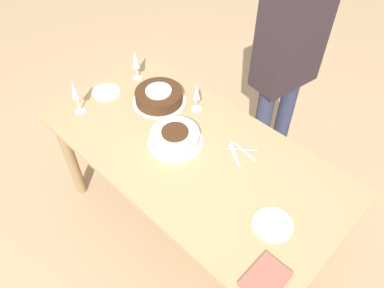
{
  "coord_description": "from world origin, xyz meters",
  "views": [
    {
      "loc": [
        -0.94,
        0.97,
        2.28
      ],
      "look_at": [
        0.0,
        0.0,
        0.81
      ],
      "focal_mm": 35.0,
      "sensor_mm": 36.0,
      "label": 1
    }
  ],
  "objects": [
    {
      "name": "ground_plane",
      "position": [
        0.0,
        0.0,
        0.0
      ],
      "size": [
        12.0,
        12.0,
        0.0
      ],
      "primitive_type": "plane",
      "color": "tan"
    },
    {
      "name": "dining_table",
      "position": [
        0.0,
        0.0,
        0.66
      ],
      "size": [
        1.72,
        0.88,
        0.76
      ],
      "color": "tan",
      "rests_on": "ground_plane"
    },
    {
      "name": "cake_center_white",
      "position": [
        0.11,
        0.02,
        0.8
      ],
      "size": [
        0.31,
        0.31,
        0.09
      ],
      "color": "white",
      "rests_on": "dining_table"
    },
    {
      "name": "cake_front_chocolate",
      "position": [
        0.43,
        -0.15,
        0.8
      ],
      "size": [
        0.33,
        0.33,
        0.09
      ],
      "color": "white",
      "rests_on": "dining_table"
    },
    {
      "name": "wine_glass_near",
      "position": [
        0.21,
        -0.26,
        0.88
      ],
      "size": [
        0.06,
        0.06,
        0.18
      ],
      "color": "silver",
      "rests_on": "dining_table"
    },
    {
      "name": "wine_glass_far",
      "position": [
        0.7,
        -0.21,
        0.91
      ],
      "size": [
        0.06,
        0.06,
        0.21
      ],
      "color": "silver",
      "rests_on": "dining_table"
    },
    {
      "name": "wine_glass_extra",
      "position": [
        0.7,
        0.24,
        0.91
      ],
      "size": [
        0.06,
        0.06,
        0.22
      ],
      "color": "silver",
      "rests_on": "dining_table"
    },
    {
      "name": "dessert_plate_left",
      "position": [
        -0.59,
        0.07,
        0.77
      ],
      "size": [
        0.19,
        0.19,
        0.01
      ],
      "color": "silver",
      "rests_on": "dining_table"
    },
    {
      "name": "dessert_plate_right",
      "position": [
        0.73,
        0.02,
        0.77
      ],
      "size": [
        0.17,
        0.17,
        0.01
      ],
      "color": "silver",
      "rests_on": "dining_table"
    },
    {
      "name": "fork_pile",
      "position": [
        -0.2,
        -0.16,
        0.77
      ],
      "size": [
        0.18,
        0.16,
        0.01
      ],
      "color": "silver",
      "rests_on": "dining_table"
    },
    {
      "name": "napkin_stack",
      "position": [
        -0.72,
        0.3,
        0.77
      ],
      "size": [
        0.14,
        0.2,
        0.02
      ],
      "color": "#B75B4C",
      "rests_on": "dining_table"
    },
    {
      "name": "person_cutting",
      "position": [
        -0.02,
        -0.81,
        0.99
      ],
      "size": [
        0.29,
        0.43,
        1.64
      ],
      "rotation": [
        0.0,
        0.0,
        1.39
      ],
      "color": "#2D334C",
      "rests_on": "ground_plane"
    }
  ]
}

